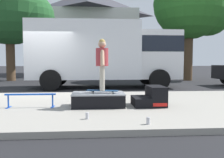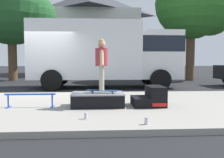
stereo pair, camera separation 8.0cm
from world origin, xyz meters
The scene contains 13 objects.
ground_plane centered at (0.00, 0.00, 0.00)m, with size 140.00×140.00×0.00m, color black.
sidewalk_slab centered at (0.00, -3.00, 0.06)m, with size 50.00×5.00×0.12m, color gray.
skate_box centered at (2.23, -3.38, 0.30)m, with size 1.28×0.79×0.33m.
kicker_ramp centered at (3.56, -3.38, 0.32)m, with size 0.78×0.80×0.49m.
grind_rail centered at (0.59, -3.39, 0.36)m, with size 1.21×0.28×0.34m.
skateboard centered at (2.32, -3.42, 0.51)m, with size 0.81×0.39×0.07m.
skater_kid centered at (2.32, -3.42, 1.26)m, with size 0.30×0.64×1.25m.
soda_can centered at (3.07, -5.18, 0.18)m, with size 0.07×0.07×0.13m.
soda_can_b centered at (1.99, -4.70, 0.18)m, with size 0.07×0.07×0.13m.
box_truck centered at (2.67, 2.20, 1.70)m, with size 6.91×2.63×3.05m.
street_tree_main centered at (8.67, 6.29, 4.91)m, with size 5.15×4.68×7.41m.
street_tree_neighbour centered at (-3.01, 6.92, 4.59)m, with size 5.28×4.80×7.14m.
house_behind centered at (1.66, 15.57, 4.24)m, with size 9.54×8.22×8.40m.
Camera 1 is at (2.12, -9.26, 1.21)m, focal length 38.48 mm.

